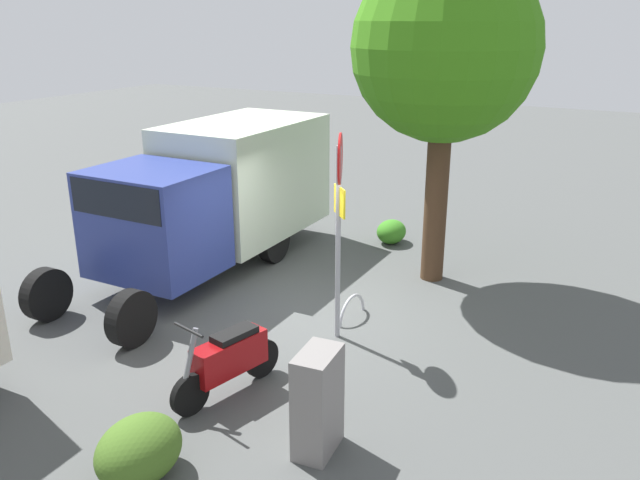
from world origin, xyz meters
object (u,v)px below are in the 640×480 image
object	(u,v)px
street_tree	(445,50)
utility_cabinet	(318,402)
box_truck_near	(217,189)
motorcycle	(229,359)
bike_rack_hoop	(352,318)
stop_sign	(339,205)

from	to	relation	value
street_tree	utility_cabinet	size ratio (longest dim) A/B	4.68
box_truck_near	motorcycle	distance (m)	5.11
street_tree	utility_cabinet	distance (m)	6.80
bike_rack_hoop	box_truck_near	bearing A→B (deg)	-107.32
stop_sign	utility_cabinet	distance (m)	3.25
bike_rack_hoop	street_tree	bearing A→B (deg)	165.54
motorcycle	stop_sign	size ratio (longest dim) A/B	0.55
box_truck_near	utility_cabinet	world-z (taller)	box_truck_near
box_truck_near	street_tree	distance (m)	5.13
box_truck_near	motorcycle	xyz separation A→B (m)	(3.95, 3.07, -1.04)
motorcycle	street_tree	xyz separation A→B (m)	(-5.20, 1.08, 3.78)
box_truck_near	street_tree	bearing A→B (deg)	106.96
stop_sign	street_tree	xyz separation A→B (m)	(-3.05, 0.53, 2.12)
box_truck_near	bike_rack_hoop	distance (m)	4.03
bike_rack_hoop	stop_sign	bearing A→B (deg)	6.40
stop_sign	utility_cabinet	xyz separation A→B (m)	(2.66, 1.06, -1.54)
box_truck_near	stop_sign	xyz separation A→B (m)	(1.80, 3.62, 0.61)
motorcycle	stop_sign	distance (m)	2.77
box_truck_near	stop_sign	distance (m)	4.09
street_tree	utility_cabinet	bearing A→B (deg)	5.34
stop_sign	utility_cabinet	world-z (taller)	stop_sign
stop_sign	street_tree	distance (m)	3.75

